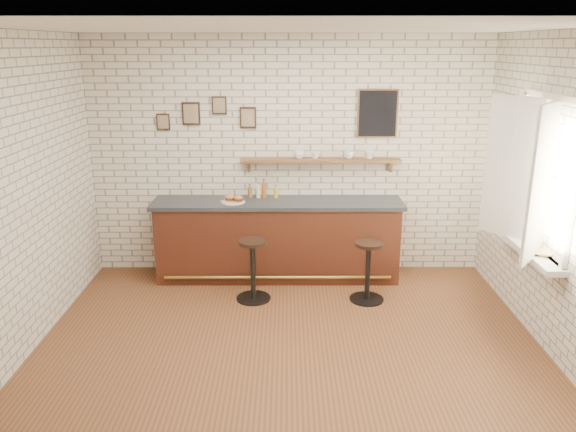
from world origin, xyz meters
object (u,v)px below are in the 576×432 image
Objects in this scene: bitters_bottle_white at (258,192)px; shelf_cup_d at (370,155)px; bar_counter at (278,239)px; bar_stool_right at (368,269)px; shelf_cup_a at (299,155)px; shelf_cup_b at (315,155)px; ciabatta_sandwich at (234,198)px; bitters_bottle_brown at (250,192)px; bar_stool_left at (253,268)px; condiment_bottle_yellow at (276,192)px; book_upper at (535,251)px; shelf_cup_c at (349,155)px; sandwich_plate at (233,202)px; book_lower at (535,253)px; bitters_bottle_amber at (264,190)px.

shelf_cup_d reaches higher than bitters_bottle_white.
bar_counter is 1.27m from bar_stool_right.
shelf_cup_a is 0.20m from shelf_cup_b.
bitters_bottle_brown is at bearing 49.97° from ciabatta_sandwich.
bitters_bottle_brown is 0.25× the size of bar_stool_left.
book_upper is (2.54, -1.76, -0.12)m from condiment_bottle_yellow.
shelf_cup_b is (0.47, 0.20, 1.04)m from bar_counter.
shelf_cup_c is 1.13× the size of shelf_cup_d.
bitters_bottle_brown is 0.78m from shelf_cup_a.
bitters_bottle_white is 1.69× the size of shelf_cup_c.
shelf_cup_d reaches higher than bar_stool_right.
sandwich_plate is 0.05m from ciabatta_sandwich.
bitters_bottle_white is 0.85m from shelf_cup_b.
shelf_cup_c is at bearing 2.32° from bitters_bottle_brown.
book_lower is (1.62, -1.83, -0.61)m from shelf_cup_c.
bar_stool_right is at bearing -34.75° from bitters_bottle_amber.
shelf_cup_a reaches higher than ciabatta_sandwich.
shelf_cup_d is 0.52× the size of book_lower.
bitters_bottle_brown is at bearing 88.38° from shelf_cup_c.
ciabatta_sandwich is at bearing 152.55° from book_lower.
bar_counter is 1.39m from shelf_cup_c.
shelf_cup_a is at bearing 6.48° from bitters_bottle_amber.
book_lower reaches higher than bar_stool_right.
bar_stool_left is 1.33m from bar_stool_right.
bitters_bottle_brown is at bearing 156.83° from bar_counter.
book_upper reaches higher than bar_stool_left.
shelf_cup_a reaches higher than bitters_bottle_white.
shelf_cup_b is at bearing 177.59° from shelf_cup_d.
shelf_cup_a is at bearing 18.06° from sandwich_plate.
sandwich_plate is 0.44m from bitters_bottle_amber.
book_lower is at bearing -33.52° from bitters_bottle_amber.
ciabatta_sandwich is 0.55m from condiment_bottle_yellow.
bitters_bottle_white is 0.22m from condiment_bottle_yellow.
bar_stool_right is 3.49× the size of book_upper.
ciabatta_sandwich is at bearing 178.58° from book_upper.
book_upper is (0.00, 0.02, 0.02)m from book_lower.
condiment_bottle_yellow is at bearing 141.66° from bar_stool_right.
shelf_cup_c reaches higher than bar_stool_right.
bar_counter is 3.03m from book_lower.
bar_stool_left is 3.00m from book_upper.
bitters_bottle_white is at bearing 146.92° from book_lower.
shelf_cup_d is (0.10, 0.90, 1.17)m from bar_stool_right.
bitters_bottle_white reaches higher than book_upper.
ciabatta_sandwich is at bearing 157.47° from shelf_cup_a.
shelf_cup_d is at bearing -93.95° from shelf_cup_c.
sandwich_plate is 0.57m from condiment_bottle_yellow.
shelf_cup_a reaches higher than sandwich_plate.
shelf_cup_b reaches higher than book_lower.
shelf_cup_a is at bearing 131.92° from shelf_cup_b.
bitters_bottle_amber is 3.23m from book_lower.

